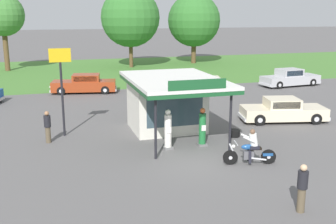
% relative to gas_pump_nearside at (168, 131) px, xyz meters
% --- Properties ---
extents(ground_plane, '(300.00, 300.00, 0.00)m').
position_rel_gas_pump_nearside_xyz_m(ground_plane, '(0.63, -1.86, -0.89)').
color(ground_plane, '#5B5959').
extents(grass_verge_strip, '(120.00, 24.00, 0.01)m').
position_rel_gas_pump_nearside_xyz_m(grass_verge_strip, '(0.63, 28.14, -0.89)').
color(grass_verge_strip, '#477A33').
rests_on(grass_verge_strip, ground).
extents(service_station_kiosk, '(4.50, 6.80, 3.57)m').
position_rel_gas_pump_nearside_xyz_m(service_station_kiosk, '(0.88, 2.96, 0.92)').
color(service_station_kiosk, silver).
rests_on(service_station_kiosk, ground).
extents(gas_pump_nearside, '(0.44, 0.44, 1.95)m').
position_rel_gas_pump_nearside_xyz_m(gas_pump_nearside, '(0.00, 0.00, 0.00)').
color(gas_pump_nearside, slate).
rests_on(gas_pump_nearside, ground).
extents(gas_pump_offside, '(0.44, 0.44, 1.89)m').
position_rel_gas_pump_nearside_xyz_m(gas_pump_offside, '(1.75, -0.00, -0.03)').
color(gas_pump_offside, slate).
rests_on(gas_pump_offside, ground).
extents(motorcycle_with_rider, '(2.27, 0.82, 1.58)m').
position_rel_gas_pump_nearside_xyz_m(motorcycle_with_rider, '(2.82, -3.00, -0.24)').
color(motorcycle_with_rider, black).
rests_on(motorcycle_with_rider, ground).
extents(featured_classic_sedan, '(5.38, 2.91, 1.41)m').
position_rel_gas_pump_nearside_xyz_m(featured_classic_sedan, '(8.10, 3.00, -0.25)').
color(featured_classic_sedan, beige).
rests_on(featured_classic_sedan, ground).
extents(parked_car_back_row_far_left, '(5.66, 2.35, 1.54)m').
position_rel_gas_pump_nearside_xyz_m(parked_car_back_row_far_left, '(15.36, 13.60, -0.20)').
color(parked_car_back_row_far_left, '#B7B7BC').
rests_on(parked_car_back_row_far_left, ground).
extents(parked_car_back_row_centre_left, '(5.29, 3.05, 1.59)m').
position_rel_gas_pump_nearside_xyz_m(parked_car_back_row_centre_left, '(6.40, 14.84, -0.17)').
color(parked_car_back_row_centre_left, beige).
rests_on(parked_car_back_row_centre_left, ground).
extents(parked_car_back_row_left, '(5.50, 2.75, 1.51)m').
position_rel_gas_pump_nearside_xyz_m(parked_car_back_row_left, '(-2.52, 15.59, -0.20)').
color(parked_car_back_row_left, '#993819').
rests_on(parked_car_back_row_left, ground).
extents(bystander_strolling_foreground, '(0.34, 0.34, 1.72)m').
position_rel_gas_pump_nearside_xyz_m(bystander_strolling_foreground, '(1.43, 9.37, 0.02)').
color(bystander_strolling_foreground, black).
rests_on(bystander_strolling_foreground, ground).
extents(bystander_chatting_near_pumps, '(0.34, 0.34, 1.63)m').
position_rel_gas_pump_nearside_xyz_m(bystander_chatting_near_pumps, '(-5.51, 2.61, -0.03)').
color(bystander_chatting_near_pumps, brown).
rests_on(bystander_chatting_near_pumps, ground).
extents(bystander_leaning_by_kiosk, '(0.34, 0.34, 1.66)m').
position_rel_gas_pump_nearside_xyz_m(bystander_leaning_by_kiosk, '(2.36, -7.42, -0.02)').
color(bystander_leaning_by_kiosk, brown).
rests_on(bystander_leaning_by_kiosk, ground).
extents(tree_oak_centre, '(4.64, 4.64, 8.46)m').
position_rel_gas_pump_nearside_xyz_m(tree_oak_centre, '(-9.62, 31.24, 5.20)').
color(tree_oak_centre, brown).
rests_on(tree_oak_centre, ground).
extents(tree_oak_far_left, '(6.88, 6.88, 9.26)m').
position_rel_gas_pump_nearside_xyz_m(tree_oak_far_left, '(4.45, 30.42, 4.84)').
color(tree_oak_far_left, brown).
rests_on(tree_oak_far_left, ground).
extents(tree_oak_right, '(6.62, 6.62, 8.73)m').
position_rel_gas_pump_nearside_xyz_m(tree_oak_right, '(12.90, 32.05, 4.52)').
color(tree_oak_right, brown).
rests_on(tree_oak_right, ground).
extents(roadside_pole_sign, '(1.10, 0.12, 4.62)m').
position_rel_gas_pump_nearside_xyz_m(roadside_pole_sign, '(-4.68, 3.63, 2.28)').
color(roadside_pole_sign, black).
rests_on(roadside_pole_sign, ground).
extents(spare_tire_stack, '(0.60, 0.60, 0.36)m').
position_rel_gas_pump_nearside_xyz_m(spare_tire_stack, '(3.93, 0.93, -0.71)').
color(spare_tire_stack, black).
rests_on(spare_tire_stack, ground).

